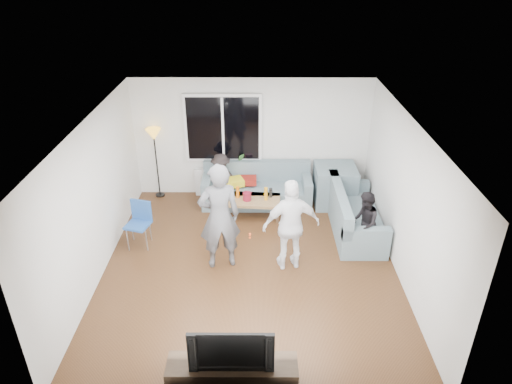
{
  "coord_description": "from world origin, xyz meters",
  "views": [
    {
      "loc": [
        0.13,
        -6.46,
        4.9
      ],
      "look_at": [
        0.1,
        0.6,
        1.15
      ],
      "focal_mm": 32.36,
      "sensor_mm": 36.0,
      "label": 1
    }
  ],
  "objects_px": {
    "sofa_back_section": "(257,185)",
    "sofa_right_section": "(356,212)",
    "player_right": "(291,225)",
    "spectator_right": "(364,223)",
    "player_left": "(219,217)",
    "television": "(231,346)",
    "coffee_table": "(253,207)",
    "side_chair": "(138,225)",
    "floor_lamp": "(157,164)",
    "tv_console": "(232,376)",
    "spectator_back": "(221,179)"
  },
  "relations": [
    {
      "from": "spectator_right",
      "to": "player_left",
      "type": "bearing_deg",
      "value": -72.68
    },
    {
      "from": "coffee_table",
      "to": "player_right",
      "type": "relative_size",
      "value": 0.67
    },
    {
      "from": "player_right",
      "to": "television",
      "type": "distance_m",
      "value": 2.68
    },
    {
      "from": "side_chair",
      "to": "player_right",
      "type": "xyz_separation_m",
      "value": [
        2.74,
        -0.61,
        0.39
      ]
    },
    {
      "from": "player_right",
      "to": "spectator_back",
      "type": "distance_m",
      "value": 2.64
    },
    {
      "from": "sofa_right_section",
      "to": "player_left",
      "type": "distance_m",
      "value": 2.8
    },
    {
      "from": "player_right",
      "to": "spectator_right",
      "type": "relative_size",
      "value": 1.41
    },
    {
      "from": "sofa_right_section",
      "to": "coffee_table",
      "type": "xyz_separation_m",
      "value": [
        -1.99,
        0.55,
        -0.22
      ]
    },
    {
      "from": "player_right",
      "to": "television",
      "type": "height_order",
      "value": "player_right"
    },
    {
      "from": "sofa_right_section",
      "to": "tv_console",
      "type": "relative_size",
      "value": 1.25
    },
    {
      "from": "sofa_back_section",
      "to": "coffee_table",
      "type": "relative_size",
      "value": 2.09
    },
    {
      "from": "coffee_table",
      "to": "floor_lamp",
      "type": "height_order",
      "value": "floor_lamp"
    },
    {
      "from": "side_chair",
      "to": "player_left",
      "type": "bearing_deg",
      "value": -4.23
    },
    {
      "from": "player_left",
      "to": "television",
      "type": "relative_size",
      "value": 1.89
    },
    {
      "from": "sofa_back_section",
      "to": "spectator_back",
      "type": "distance_m",
      "value": 0.77
    },
    {
      "from": "side_chair",
      "to": "floor_lamp",
      "type": "relative_size",
      "value": 0.55
    },
    {
      "from": "floor_lamp",
      "to": "player_right",
      "type": "bearing_deg",
      "value": -43.02
    },
    {
      "from": "coffee_table",
      "to": "spectator_back",
      "type": "relative_size",
      "value": 0.98
    },
    {
      "from": "coffee_table",
      "to": "sofa_right_section",
      "type": "bearing_deg",
      "value": -15.35
    },
    {
      "from": "player_right",
      "to": "television",
      "type": "bearing_deg",
      "value": 60.61
    },
    {
      "from": "coffee_table",
      "to": "side_chair",
      "type": "height_order",
      "value": "side_chair"
    },
    {
      "from": "sofa_right_section",
      "to": "player_right",
      "type": "bearing_deg",
      "value": 130.43
    },
    {
      "from": "sofa_right_section",
      "to": "coffee_table",
      "type": "height_order",
      "value": "sofa_right_section"
    },
    {
      "from": "television",
      "to": "sofa_back_section",
      "type": "bearing_deg",
      "value": 86.54
    },
    {
      "from": "side_chair",
      "to": "spectator_back",
      "type": "distance_m",
      "value": 2.17
    },
    {
      "from": "sofa_right_section",
      "to": "tv_console",
      "type": "bearing_deg",
      "value": 149.11
    },
    {
      "from": "player_right",
      "to": "tv_console",
      "type": "relative_size",
      "value": 1.03
    },
    {
      "from": "floor_lamp",
      "to": "spectator_right",
      "type": "relative_size",
      "value": 1.33
    },
    {
      "from": "sofa_back_section",
      "to": "floor_lamp",
      "type": "bearing_deg",
      "value": 171.53
    },
    {
      "from": "coffee_table",
      "to": "player_right",
      "type": "height_order",
      "value": "player_right"
    },
    {
      "from": "player_left",
      "to": "side_chair",
      "type": "bearing_deg",
      "value": -32.75
    },
    {
      "from": "sofa_back_section",
      "to": "side_chair",
      "type": "distance_m",
      "value": 2.7
    },
    {
      "from": "player_right",
      "to": "tv_console",
      "type": "height_order",
      "value": "player_right"
    },
    {
      "from": "player_left",
      "to": "spectator_right",
      "type": "height_order",
      "value": "player_left"
    },
    {
      "from": "player_left",
      "to": "player_right",
      "type": "relative_size",
      "value": 1.16
    },
    {
      "from": "sofa_back_section",
      "to": "sofa_right_section",
      "type": "height_order",
      "value": "same"
    },
    {
      "from": "floor_lamp",
      "to": "television",
      "type": "xyz_separation_m",
      "value": [
        1.87,
        -5.09,
        -0.05
      ]
    },
    {
      "from": "sofa_back_section",
      "to": "floor_lamp",
      "type": "distance_m",
      "value": 2.21
    },
    {
      "from": "coffee_table",
      "to": "side_chair",
      "type": "relative_size",
      "value": 1.28
    },
    {
      "from": "sofa_right_section",
      "to": "side_chair",
      "type": "height_order",
      "value": "side_chair"
    },
    {
      "from": "coffee_table",
      "to": "spectator_right",
      "type": "relative_size",
      "value": 0.94
    },
    {
      "from": "sofa_back_section",
      "to": "spectator_right",
      "type": "bearing_deg",
      "value": -42.71
    },
    {
      "from": "player_left",
      "to": "player_right",
      "type": "distance_m",
      "value": 1.2
    },
    {
      "from": "floor_lamp",
      "to": "spectator_back",
      "type": "distance_m",
      "value": 1.45
    },
    {
      "from": "player_left",
      "to": "spectator_right",
      "type": "relative_size",
      "value": 1.63
    },
    {
      "from": "television",
      "to": "spectator_right",
      "type": "bearing_deg",
      "value": 53.85
    },
    {
      "from": "spectator_back",
      "to": "tv_console",
      "type": "bearing_deg",
      "value": -104.39
    },
    {
      "from": "coffee_table",
      "to": "player_left",
      "type": "height_order",
      "value": "player_left"
    },
    {
      "from": "sofa_right_section",
      "to": "television",
      "type": "relative_size",
      "value": 1.97
    },
    {
      "from": "side_chair",
      "to": "spectator_back",
      "type": "bearing_deg",
      "value": 65.57
    }
  ]
}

